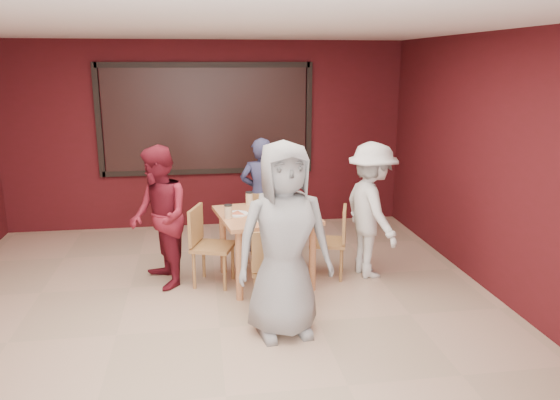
{
  "coord_description": "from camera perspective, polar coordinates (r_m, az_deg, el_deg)",
  "views": [
    {
      "loc": [
        -0.14,
        -4.81,
        2.47
      ],
      "look_at": [
        0.75,
        1.09,
        0.97
      ],
      "focal_mm": 35.0,
      "sensor_mm": 36.0,
      "label": 1
    }
  ],
  "objects": [
    {
      "name": "floor",
      "position": [
        5.41,
        -6.34,
        -13.13
      ],
      "size": [
        7.0,
        7.0,
        0.0
      ],
      "primitive_type": "plane",
      "color": "tan",
      "rests_on": "ground"
    },
    {
      "name": "window_blinds",
      "position": [
        8.3,
        -7.68,
        8.36
      ],
      "size": [
        3.0,
        0.02,
        1.5
      ],
      "primitive_type": "cube",
      "color": "black"
    },
    {
      "name": "dining_table",
      "position": [
        6.19,
        -1.51,
        -2.32
      ],
      "size": [
        1.19,
        1.19,
        0.97
      ],
      "color": "#D98659",
      "rests_on": "floor"
    },
    {
      "name": "chair_front",
      "position": [
        5.52,
        -0.76,
        -6.79
      ],
      "size": [
        0.46,
        0.46,
        0.88
      ],
      "color": "#A57940",
      "rests_on": "floor"
    },
    {
      "name": "chair_back",
      "position": [
        7.0,
        -1.81,
        -2.45
      ],
      "size": [
        0.5,
        0.5,
        0.83
      ],
      "color": "#A57940",
      "rests_on": "floor"
    },
    {
      "name": "chair_left",
      "position": [
        6.24,
        -7.69,
        -4.28
      ],
      "size": [
        0.55,
        0.55,
        0.9
      ],
      "color": "#A57940",
      "rests_on": "floor"
    },
    {
      "name": "chair_right",
      "position": [
        6.44,
        5.68,
        -3.93
      ],
      "size": [
        0.51,
        0.51,
        0.85
      ],
      "color": "#A57940",
      "rests_on": "floor"
    },
    {
      "name": "diner_front",
      "position": [
        4.94,
        0.43,
        -4.25
      ],
      "size": [
        0.95,
        0.68,
        1.82
      ],
      "primitive_type": "imported",
      "rotation": [
        0.0,
        0.0,
        0.12
      ],
      "color": "gray",
      "rests_on": "floor"
    },
    {
      "name": "diner_back",
      "position": [
        7.2,
        -1.95,
        0.47
      ],
      "size": [
        0.62,
        0.47,
        1.54
      ],
      "primitive_type": "imported",
      "rotation": [
        0.0,
        0.0,
        2.94
      ],
      "color": "navy",
      "rests_on": "floor"
    },
    {
      "name": "diner_left",
      "position": [
        6.2,
        -12.53,
        -1.8
      ],
      "size": [
        0.82,
        0.93,
        1.6
      ],
      "primitive_type": "imported",
      "rotation": [
        0.0,
        0.0,
        -1.26
      ],
      "color": "maroon",
      "rests_on": "floor"
    },
    {
      "name": "diner_right",
      "position": [
        6.45,
        9.52,
        -1.07
      ],
      "size": [
        0.74,
        1.11,
        1.6
      ],
      "primitive_type": "imported",
      "rotation": [
        0.0,
        0.0,
        1.73
      ],
      "color": "silver",
      "rests_on": "floor"
    }
  ]
}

